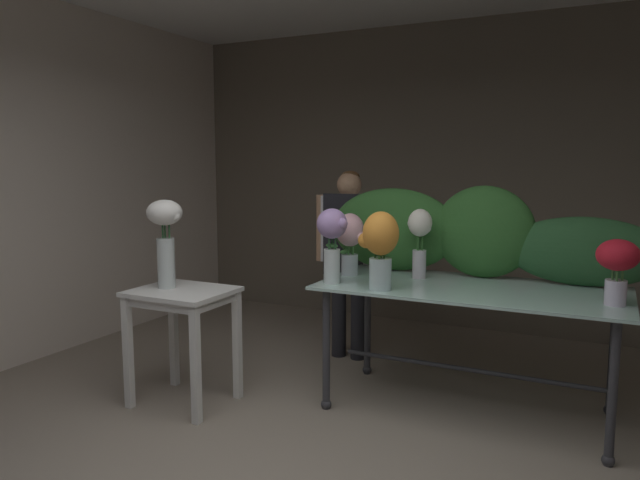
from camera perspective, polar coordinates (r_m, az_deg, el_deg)
ground_plane at (r=4.41m, az=7.10°, el=-14.11°), size 8.47×8.47×0.00m
wall_back at (r=5.96m, az=13.46°, el=5.89°), size 5.87×0.12×2.95m
wall_left at (r=5.77m, az=-21.50°, el=5.54°), size 0.12×3.97×2.95m
display_table_glass at (r=3.94m, az=14.17°, el=-6.15°), size 1.88×0.93×0.84m
side_table_white at (r=4.08m, az=-13.07°, el=-6.34°), size 0.63×0.53×0.78m
florist at (r=4.84m, az=2.76°, el=-0.43°), size 0.59×0.24×1.55m
foliage_backdrop at (r=4.21m, az=14.34°, el=0.37°), size 2.25×0.27×0.63m
vase_sunset_lilies at (r=3.67m, az=5.78°, el=-0.49°), size 0.26×0.23×0.49m
vase_blush_peonies at (r=4.14m, az=2.88°, el=0.17°), size 0.23×0.20×0.44m
vase_crimson_snapdragons at (r=3.65m, az=26.67°, el=-2.03°), size 0.23×0.23×0.37m
vase_ivory_roses at (r=4.08m, az=9.57°, el=0.34°), size 0.17×0.16×0.47m
vase_lilac_dahlias at (r=3.85m, az=1.15°, el=0.28°), size 0.22×0.20×0.49m
vase_white_roses_tall at (r=4.07m, az=-14.69°, el=0.68°), size 0.26×0.24×0.59m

